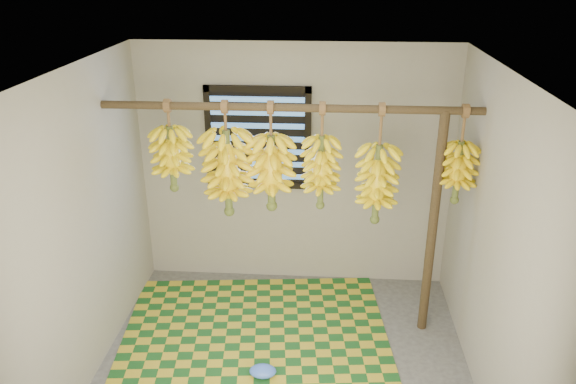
# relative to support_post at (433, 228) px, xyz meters

# --- Properties ---
(floor) EXTENTS (3.00, 3.00, 0.01)m
(floor) POSITION_rel_support_post_xyz_m (-1.20, -0.70, -1.00)
(floor) COLOR #484848
(floor) RESTS_ON ground
(ceiling) EXTENTS (3.00, 3.00, 0.01)m
(ceiling) POSITION_rel_support_post_xyz_m (-1.20, -0.70, 1.40)
(ceiling) COLOR silver
(ceiling) RESTS_ON wall_back
(wall_back) EXTENTS (3.00, 0.01, 2.40)m
(wall_back) POSITION_rel_support_post_xyz_m (-1.20, 0.80, 0.20)
(wall_back) COLOR gray
(wall_back) RESTS_ON floor
(wall_left) EXTENTS (0.01, 3.00, 2.40)m
(wall_left) POSITION_rel_support_post_xyz_m (-2.71, -0.70, 0.20)
(wall_left) COLOR gray
(wall_left) RESTS_ON floor
(wall_right) EXTENTS (0.01, 3.00, 2.40)m
(wall_right) POSITION_rel_support_post_xyz_m (0.30, -0.70, 0.20)
(wall_right) COLOR gray
(wall_right) RESTS_ON floor
(window) EXTENTS (1.00, 0.04, 1.00)m
(window) POSITION_rel_support_post_xyz_m (-1.55, 0.78, 0.50)
(window) COLOR black
(window) RESTS_ON wall_back
(hanging_pole) EXTENTS (3.00, 0.06, 0.06)m
(hanging_pole) POSITION_rel_support_post_xyz_m (-1.20, 0.00, 1.00)
(hanging_pole) COLOR #483620
(hanging_pole) RESTS_ON wall_left
(support_post) EXTENTS (0.08, 0.08, 2.00)m
(support_post) POSITION_rel_support_post_xyz_m (0.00, 0.00, 0.00)
(support_post) COLOR #483620
(support_post) RESTS_ON floor
(woven_mat) EXTENTS (2.49, 2.07, 0.01)m
(woven_mat) POSITION_rel_support_post_xyz_m (-1.48, -0.24, -0.99)
(woven_mat) COLOR #174E1D
(woven_mat) RESTS_ON floor
(plastic_bag) EXTENTS (0.22, 0.16, 0.09)m
(plastic_bag) POSITION_rel_support_post_xyz_m (-1.36, -0.75, -0.95)
(plastic_bag) COLOR #406DF0
(plastic_bag) RESTS_ON woven_mat
(banana_bunch_a) EXTENTS (0.34, 0.34, 0.77)m
(banana_bunch_a) POSITION_rel_support_post_xyz_m (-2.17, 0.00, 0.56)
(banana_bunch_a) COLOR brown
(banana_bunch_a) RESTS_ON hanging_pole
(banana_bunch_b) EXTENTS (0.40, 0.40, 0.97)m
(banana_bunch_b) POSITION_rel_support_post_xyz_m (-1.71, 0.00, 0.44)
(banana_bunch_b) COLOR brown
(banana_bunch_b) RESTS_ON hanging_pole
(banana_bunch_c) EXTENTS (0.36, 0.36, 0.91)m
(banana_bunch_c) POSITION_rel_support_post_xyz_m (-1.35, 0.00, 0.46)
(banana_bunch_c) COLOR brown
(banana_bunch_c) RESTS_ON hanging_pole
(banana_bunch_d) EXTENTS (0.32, 0.32, 0.89)m
(banana_bunch_d) POSITION_rel_support_post_xyz_m (-0.94, 0.00, 0.47)
(banana_bunch_d) COLOR brown
(banana_bunch_d) RESTS_ON hanging_pole
(banana_bunch_e) EXTENTS (0.35, 0.35, 1.01)m
(banana_bunch_e) POSITION_rel_support_post_xyz_m (-0.48, 0.00, 0.38)
(banana_bunch_e) COLOR brown
(banana_bunch_e) RESTS_ON hanging_pole
(banana_bunch_f) EXTENTS (0.29, 0.29, 0.81)m
(banana_bunch_f) POSITION_rel_support_post_xyz_m (0.15, 0.00, 0.50)
(banana_bunch_f) COLOR brown
(banana_bunch_f) RESTS_ON hanging_pole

